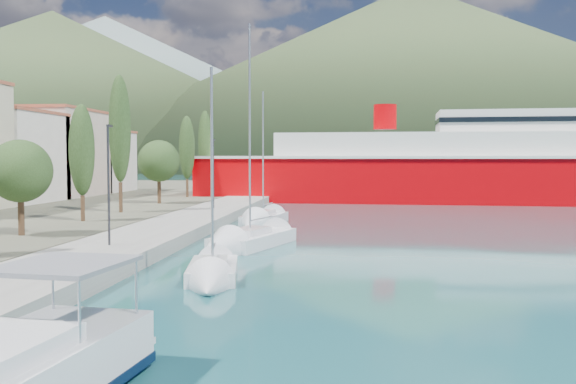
# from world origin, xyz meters

# --- Properties ---
(ground) EXTENTS (1400.00, 1400.00, 0.00)m
(ground) POSITION_xyz_m (0.00, 120.00, 0.00)
(ground) COLOR #1D575B
(quay) EXTENTS (5.00, 88.00, 0.80)m
(quay) POSITION_xyz_m (-9.00, 26.00, 0.40)
(quay) COLOR gray
(quay) RESTS_ON ground
(hills_far) EXTENTS (1480.00, 900.00, 180.00)m
(hills_far) POSITION_xyz_m (138.59, 618.73, 77.39)
(hills_far) COLOR slate
(hills_far) RESTS_ON ground
(hills_near) EXTENTS (1010.00, 520.00, 115.00)m
(hills_near) POSITION_xyz_m (98.04, 372.50, 49.18)
(hills_near) COLOR #3B4D2B
(hills_near) RESTS_ON ground
(tree_row) EXTENTS (4.11, 63.33, 11.36)m
(tree_row) POSITION_xyz_m (-15.96, 32.69, 5.84)
(tree_row) COLOR #47301E
(tree_row) RESTS_ON land_strip
(lamp_posts) EXTENTS (0.15, 47.03, 6.06)m
(lamp_posts) POSITION_xyz_m (-9.00, 14.03, 4.08)
(lamp_posts) COLOR #2D2D33
(lamp_posts) RESTS_ON quay
(sailboat_near) EXTENTS (3.11, 7.06, 9.80)m
(sailboat_near) POSITION_xyz_m (-2.53, 7.85, 0.27)
(sailboat_near) COLOR silver
(sailboat_near) RESTS_ON ground
(sailboat_mid) EXTENTS (5.27, 9.96, 13.88)m
(sailboat_mid) POSITION_xyz_m (-3.31, 17.30, 0.33)
(sailboat_mid) COLOR silver
(sailboat_mid) RESTS_ON ground
(sailboat_far) EXTENTS (3.57, 8.00, 11.36)m
(sailboat_far) POSITION_xyz_m (-4.08, 30.80, 0.32)
(sailboat_far) COLOR silver
(sailboat_far) RESTS_ON ground
(ferry) EXTENTS (62.54, 16.88, 12.28)m
(ferry) POSITION_xyz_m (15.70, 60.52, 3.74)
(ferry) COLOR #BF0005
(ferry) RESTS_ON ground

